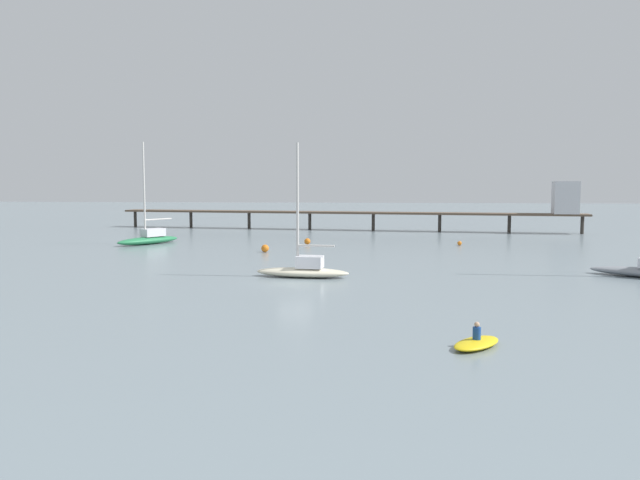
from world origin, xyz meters
The scene contains 8 objects.
ground_plane centered at (0.00, 0.00, 0.00)m, with size 400.00×400.00×0.00m, color gray.
pier centered at (14.04, 50.75, 3.79)m, with size 73.39×11.75×7.67m.
sailboat_cream centered at (0.26, 2.83, 0.69)m, with size 7.52×2.82×10.40m.
sailboat_green centered at (-21.71, 27.33, 0.80)m, with size 6.30×8.52×12.25m.
dinghy_yellow centered at (10.46, -16.82, 0.20)m, with size 2.98×3.30×1.14m.
mooring_buoy_near centered at (15.54, 29.28, 0.26)m, with size 0.52×0.52×0.52m, color orange.
mooring_buoy_far centered at (-2.56, 28.75, 0.37)m, with size 0.75×0.75×0.75m, color orange.
mooring_buoy_inner centered at (-6.05, 19.92, 0.41)m, with size 0.82×0.82×0.82m, color orange.
Camera 1 is at (6.16, -43.91, 7.19)m, focal length 34.28 mm.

